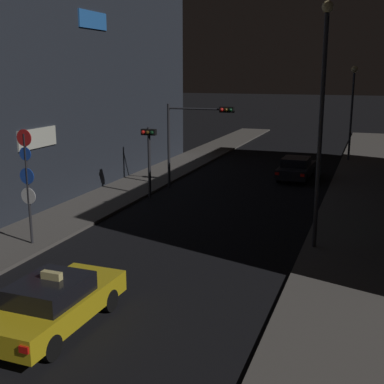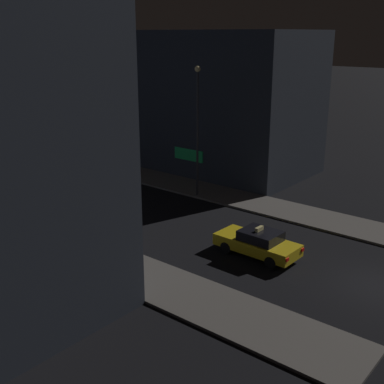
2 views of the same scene
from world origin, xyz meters
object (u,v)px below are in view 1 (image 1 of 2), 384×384
object	(u,v)px
taxi	(55,303)
traffic_light_left_kerb	(149,148)
traffic_light_overhead	(194,128)
street_lamp_far_block	(353,97)
sign_pole_left	(27,179)
far_car	(296,168)
street_lamp_near_block	(322,107)

from	to	relation	value
taxi	traffic_light_left_kerb	distance (m)	14.62
traffic_light_overhead	traffic_light_left_kerb	size ratio (longest dim) A/B	1.28
taxi	traffic_light_left_kerb	size ratio (longest dim) A/B	1.19
street_lamp_far_block	taxi	bearing A→B (deg)	-101.14
traffic_light_left_kerb	sign_pole_left	xyz separation A→B (m)	(-1.06, -8.75, -0.01)
traffic_light_left_kerb	street_lamp_far_block	bearing A→B (deg)	58.61
sign_pole_left	street_lamp_far_block	world-z (taller)	street_lamp_far_block
far_car	traffic_light_left_kerb	world-z (taller)	traffic_light_left_kerb
far_car	street_lamp_far_block	distance (m)	9.34
traffic_light_overhead	street_lamp_far_block	world-z (taller)	street_lamp_far_block
far_car	street_lamp_far_block	size ratio (longest dim) A/B	0.65
traffic_light_overhead	far_car	bearing A→B (deg)	42.40
street_lamp_near_block	street_lamp_far_block	world-z (taller)	street_lamp_near_block
traffic_light_left_kerb	street_lamp_near_block	world-z (taller)	street_lamp_near_block
street_lamp_near_block	street_lamp_far_block	size ratio (longest dim) A/B	1.29
traffic_light_left_kerb	street_lamp_near_block	bearing A→B (deg)	-30.37
taxi	street_lamp_far_block	bearing A→B (deg)	78.86
taxi	street_lamp_near_block	xyz separation A→B (m)	(5.69, 8.58, 4.66)
far_car	street_lamp_far_block	world-z (taller)	street_lamp_far_block
far_car	street_lamp_far_block	xyz separation A→B (m)	(2.73, 7.96, 4.04)
sign_pole_left	street_lamp_far_block	size ratio (longest dim) A/B	0.64
far_car	sign_pole_left	distance (m)	18.08
sign_pole_left	street_lamp_near_block	bearing A→B (deg)	17.66
traffic_light_left_kerb	traffic_light_overhead	bearing A→B (deg)	60.93
street_lamp_far_block	traffic_light_left_kerb	bearing A→B (deg)	-121.39
far_car	traffic_light_overhead	bearing A→B (deg)	-137.60
taxi	traffic_light_overhead	world-z (taller)	traffic_light_overhead
taxi	sign_pole_left	xyz separation A→B (m)	(-4.68, 5.28, 1.96)
traffic_light_overhead	sign_pole_left	bearing A→B (deg)	-102.71
far_car	street_lamp_near_block	bearing A→B (deg)	-78.56
far_car	traffic_light_left_kerb	bearing A→B (deg)	-131.86
sign_pole_left	street_lamp_far_block	distance (m)	26.43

